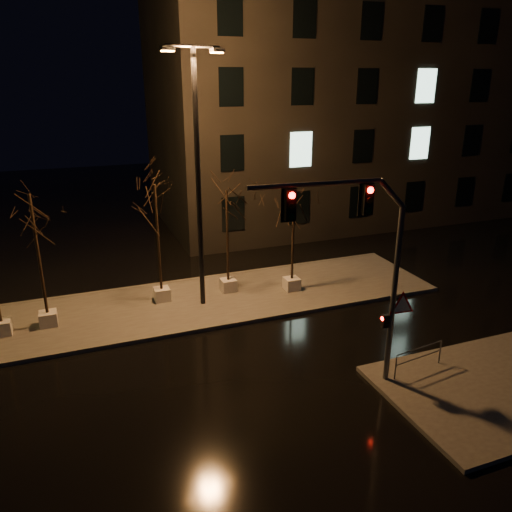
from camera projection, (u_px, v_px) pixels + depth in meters
name	position (u px, v px, depth m)	size (l,w,h in m)	color
ground	(233.00, 379.00, 16.22)	(90.00, 90.00, 0.00)	black
median	(190.00, 303.00, 21.48)	(22.00, 5.00, 0.15)	#4D4B44
sidewalk_corner	(496.00, 388.00, 15.62)	(7.00, 5.00, 0.15)	#4D4B44
building	(343.00, 105.00, 34.23)	(25.00, 12.00, 15.00)	black
tree_1	(34.00, 225.00, 18.08)	(1.80, 1.80, 5.34)	silver
tree_2	(156.00, 212.00, 20.29)	(1.80, 1.80, 5.21)	silver
tree_3	(227.00, 214.00, 21.37)	(1.80, 1.80, 4.73)	silver
tree_4	(293.00, 216.00, 21.56)	(1.80, 1.80, 4.55)	silver
traffic_signal_mast	(366.00, 256.00, 14.26)	(5.32, 0.53, 6.51)	#55575C
streetlight_main	(198.00, 165.00, 19.35)	(2.53, 0.92, 10.21)	black
guard_rail_a	(419.00, 356.00, 16.19)	(2.01, 0.32, 0.88)	#55575C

